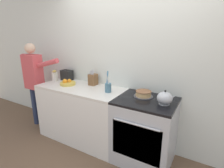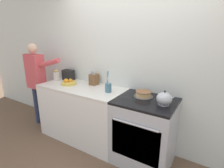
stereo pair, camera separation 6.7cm
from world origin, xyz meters
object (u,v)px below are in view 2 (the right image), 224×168
(tea_kettle, at_px, (164,99))
(utensil_crock, at_px, (108,87))
(knife_block, at_px, (94,79))
(milk_carton, at_px, (56,75))
(fruit_bowl, at_px, (69,83))
(toaster, at_px, (68,75))
(layer_cake, at_px, (143,94))
(stove_range, at_px, (144,131))
(person_baker, at_px, (36,78))

(tea_kettle, height_order, utensil_crock, utensil_crock)
(knife_block, xyz_separation_m, milk_carton, (-0.73, -0.16, 0.00))
(fruit_bowl, bearing_deg, milk_carton, 171.56)
(milk_carton, bearing_deg, toaster, 50.38)
(tea_kettle, height_order, knife_block, knife_block)
(layer_cake, distance_m, milk_carton, 1.66)
(stove_range, distance_m, milk_carton, 1.82)
(milk_carton, bearing_deg, person_baker, -161.61)
(stove_range, height_order, toaster, toaster)
(knife_block, xyz_separation_m, utensil_crock, (0.41, -0.19, -0.02))
(toaster, height_order, person_baker, person_baker)
(tea_kettle, distance_m, utensil_crock, 0.84)
(stove_range, relative_size, person_baker, 0.58)
(utensil_crock, xyz_separation_m, toaster, (-1.00, 0.19, 0.02))
(layer_cake, bearing_deg, toaster, 175.66)
(knife_block, bearing_deg, layer_cake, -6.78)
(utensil_crock, xyz_separation_m, person_baker, (-1.54, -0.10, -0.05))
(knife_block, distance_m, utensil_crock, 0.45)
(stove_range, distance_m, layer_cake, 0.51)
(fruit_bowl, distance_m, person_baker, 0.76)
(layer_cake, xyz_separation_m, tea_kettle, (0.32, -0.12, 0.04))
(layer_cake, relative_size, fruit_bowl, 1.01)
(fruit_bowl, relative_size, person_baker, 0.16)
(knife_block, distance_m, person_baker, 1.17)
(knife_block, relative_size, milk_carton, 1.30)
(utensil_crock, distance_m, milk_carton, 1.14)
(stove_range, bearing_deg, utensil_crock, 178.38)
(milk_carton, relative_size, person_baker, 0.13)
(utensil_crock, bearing_deg, stove_range, -1.62)
(tea_kettle, relative_size, toaster, 1.02)
(utensil_crock, relative_size, milk_carton, 1.51)
(layer_cake, xyz_separation_m, person_baker, (-2.06, -0.18, -0.01))
(layer_cake, distance_m, person_baker, 2.07)
(stove_range, bearing_deg, person_baker, -177.70)
(knife_block, height_order, person_baker, person_baker)
(tea_kettle, relative_size, utensil_crock, 0.72)
(stove_range, bearing_deg, knife_block, 168.43)
(layer_cake, height_order, milk_carton, milk_carton)
(stove_range, height_order, person_baker, person_baker)
(milk_carton, bearing_deg, layer_cake, 1.61)
(toaster, bearing_deg, tea_kettle, -7.22)
(fruit_bowl, relative_size, toaster, 1.16)
(utensil_crock, bearing_deg, knife_block, 155.16)
(utensil_crock, relative_size, toaster, 1.41)
(fruit_bowl, xyz_separation_m, toaster, (-0.22, 0.21, 0.06))
(stove_range, bearing_deg, layer_cake, 128.82)
(tea_kettle, distance_m, person_baker, 2.38)
(knife_block, height_order, milk_carton, knife_block)
(person_baker, bearing_deg, toaster, 32.80)
(layer_cake, height_order, fruit_bowl, fruit_bowl)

